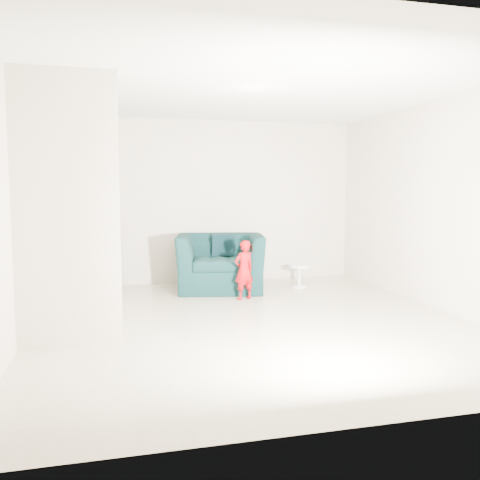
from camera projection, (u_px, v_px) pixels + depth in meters
name	position (u px, v px, depth m)	size (l,w,h in m)	color
floor	(253.00, 322.00, 5.98)	(5.50, 5.50, 0.00)	tan
ceiling	(253.00, 87.00, 5.71)	(5.50, 5.50, 0.00)	silver
back_wall	(209.00, 202.00, 8.50)	(5.00, 5.00, 0.00)	#BFAF9B
front_wall	(371.00, 221.00, 3.19)	(5.00, 5.00, 0.00)	#BFAF9B
left_wall	(20.00, 209.00, 5.24)	(5.50, 5.50, 0.00)	#BFAF9B
right_wall	(442.00, 205.00, 6.45)	(5.50, 5.50, 0.00)	#BFAF9B
armchair	(220.00, 262.00, 7.88)	(1.32, 1.16, 0.86)	black
toddler	(244.00, 270.00, 7.17)	(0.31, 0.20, 0.84)	#97040A
side_table	(299.00, 272.00, 8.08)	(0.36, 0.36, 0.36)	silver
staircase	(76.00, 241.00, 5.93)	(1.02, 3.03, 3.62)	#ADA089
cushion	(223.00, 245.00, 8.12)	(0.36, 0.10, 0.34)	black
throw	(183.00, 257.00, 7.65)	(0.05, 0.53, 0.60)	black
phone	(252.00, 248.00, 7.13)	(0.02, 0.05, 0.10)	black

